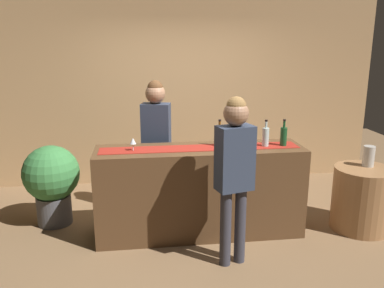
% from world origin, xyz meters
% --- Properties ---
extents(ground_plane, '(10.00, 10.00, 0.00)m').
position_xyz_m(ground_plane, '(0.00, 0.00, 0.00)').
color(ground_plane, brown).
extents(back_wall, '(6.00, 0.12, 2.90)m').
position_xyz_m(back_wall, '(0.00, 1.90, 1.45)').
color(back_wall, tan).
rests_on(back_wall, ground).
extents(bar_counter, '(2.30, 0.60, 1.01)m').
position_xyz_m(bar_counter, '(0.00, 0.00, 0.51)').
color(bar_counter, '#543821').
rests_on(bar_counter, ground).
extents(counter_runner_cloth, '(2.18, 0.28, 0.01)m').
position_xyz_m(counter_runner_cloth, '(0.00, 0.00, 1.01)').
color(counter_runner_cloth, maroon).
rests_on(counter_runner_cloth, bar_counter).
extents(wine_bottle_clear, '(0.07, 0.07, 0.30)m').
position_xyz_m(wine_bottle_clear, '(0.73, -0.02, 1.12)').
color(wine_bottle_clear, '#B2C6C1').
rests_on(wine_bottle_clear, bar_counter).
extents(wine_bottle_amber, '(0.07, 0.07, 0.30)m').
position_xyz_m(wine_bottle_amber, '(0.23, 0.06, 1.12)').
color(wine_bottle_amber, brown).
rests_on(wine_bottle_amber, bar_counter).
extents(wine_bottle_green, '(0.07, 0.07, 0.30)m').
position_xyz_m(wine_bottle_green, '(0.94, -0.03, 1.12)').
color(wine_bottle_green, '#194723').
rests_on(wine_bottle_green, bar_counter).
extents(wine_glass_near_customer, '(0.07, 0.07, 0.14)m').
position_xyz_m(wine_glass_near_customer, '(0.44, 0.01, 1.12)').
color(wine_glass_near_customer, silver).
rests_on(wine_glass_near_customer, bar_counter).
extents(wine_glass_mid_counter, '(0.07, 0.07, 0.14)m').
position_xyz_m(wine_glass_mid_counter, '(-0.73, -0.02, 1.12)').
color(wine_glass_mid_counter, silver).
rests_on(wine_glass_mid_counter, bar_counter).
extents(bartender, '(0.38, 0.27, 1.70)m').
position_xyz_m(bartender, '(-0.45, 0.58, 1.05)').
color(bartender, '#26262B').
rests_on(bartender, ground).
extents(customer_sipping, '(0.38, 0.28, 1.67)m').
position_xyz_m(customer_sipping, '(0.22, -0.69, 1.03)').
color(customer_sipping, '#33333D').
rests_on(customer_sipping, ground).
extents(round_side_table, '(0.68, 0.68, 0.74)m').
position_xyz_m(round_side_table, '(1.89, -0.13, 0.37)').
color(round_side_table, '#996B42').
rests_on(round_side_table, ground).
extents(vase_on_side_table, '(0.13, 0.13, 0.24)m').
position_xyz_m(vase_on_side_table, '(1.96, -0.06, 0.86)').
color(vase_on_side_table, '#B7B2A8').
rests_on(vase_on_side_table, round_side_table).
extents(potted_plant_tall, '(0.66, 0.66, 0.97)m').
position_xyz_m(potted_plant_tall, '(-1.71, 0.47, 0.56)').
color(potted_plant_tall, '#4C4C51').
rests_on(potted_plant_tall, ground).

